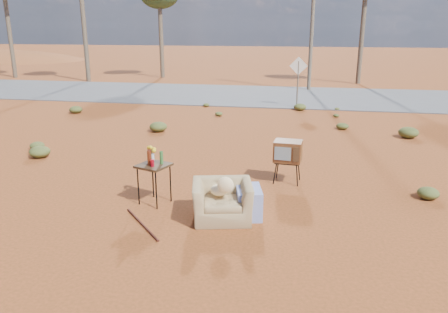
# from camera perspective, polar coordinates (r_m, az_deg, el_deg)

# --- Properties ---
(ground) EXTENTS (140.00, 140.00, 0.00)m
(ground) POSITION_cam_1_polar(r_m,az_deg,el_deg) (8.32, -3.46, -7.92)
(ground) COLOR #97411E
(ground) RESTS_ON ground
(highway) EXTENTS (140.00, 7.00, 0.04)m
(highway) POSITION_cam_1_polar(r_m,az_deg,el_deg) (22.67, 5.85, 7.92)
(highway) COLOR #565659
(highway) RESTS_ON ground
(armchair) EXTENTS (1.38, 1.08, 0.95)m
(armchair) POSITION_cam_1_polar(r_m,az_deg,el_deg) (8.11, 0.43, -5.15)
(armchair) COLOR #9A7E54
(armchair) RESTS_ON ground
(tv_unit) EXTENTS (0.65, 0.54, 0.98)m
(tv_unit) POSITION_cam_1_polar(r_m,az_deg,el_deg) (9.97, 8.34, 0.61)
(tv_unit) COLOR black
(tv_unit) RESTS_ON ground
(side_table) EXTENTS (0.73, 0.73, 1.14)m
(side_table) POSITION_cam_1_polar(r_m,az_deg,el_deg) (8.82, -9.25, -0.78)
(side_table) COLOR #372614
(side_table) RESTS_ON ground
(rusty_bar) EXTENTS (1.03, 1.16, 0.04)m
(rusty_bar) POSITION_cam_1_polar(r_m,az_deg,el_deg) (8.13, -10.65, -8.66)
(rusty_bar) COLOR #521F15
(rusty_bar) RESTS_ON ground
(road_sign) EXTENTS (0.78, 0.06, 2.19)m
(road_sign) POSITION_cam_1_polar(r_m,az_deg,el_deg) (19.43, 9.67, 10.71)
(road_sign) COLOR brown
(road_sign) RESTS_ON ground
(utility_pole_center) EXTENTS (1.40, 0.20, 8.00)m
(utility_pole_center) POSITION_cam_1_polar(r_m,az_deg,el_deg) (24.83, 11.52, 18.00)
(utility_pole_center) COLOR brown
(utility_pole_center) RESTS_ON ground
(scrub_patch) EXTENTS (17.49, 8.07, 0.33)m
(scrub_patch) POSITION_cam_1_polar(r_m,az_deg,el_deg) (12.50, -2.24, 1.29)
(scrub_patch) COLOR #525826
(scrub_patch) RESTS_ON ground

